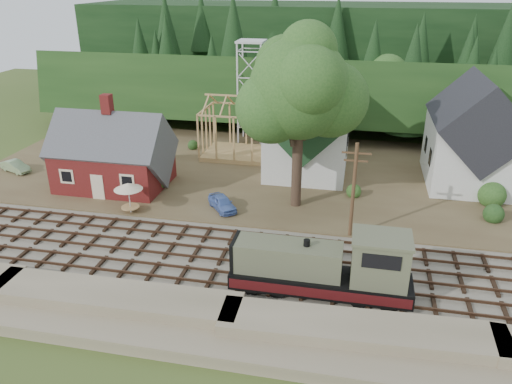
% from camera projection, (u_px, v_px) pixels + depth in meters
% --- Properties ---
extents(ground, '(140.00, 140.00, 0.00)m').
position_uv_depth(ground, '(250.00, 262.00, 36.60)').
color(ground, '#384C1E').
rests_on(ground, ground).
extents(embankment, '(64.00, 5.00, 1.60)m').
position_uv_depth(embankment, '(219.00, 338.00, 28.97)').
color(embankment, '#7F7259').
rests_on(embankment, ground).
extents(railroad_bed, '(64.00, 11.00, 0.16)m').
position_uv_depth(railroad_bed, '(250.00, 261.00, 36.56)').
color(railroad_bed, '#726B5B').
rests_on(railroad_bed, ground).
extents(village_flat, '(64.00, 26.00, 0.30)m').
position_uv_depth(village_flat, '(287.00, 173.00, 52.69)').
color(village_flat, brown).
rests_on(village_flat, ground).
extents(hillside, '(70.00, 28.96, 12.74)m').
position_uv_depth(hillside, '(311.00, 117.00, 74.28)').
color(hillside, '#1E3F19').
rests_on(hillside, ground).
extents(ridge, '(80.00, 20.00, 12.00)m').
position_uv_depth(ridge, '(321.00, 94.00, 88.63)').
color(ridge, black).
rests_on(ridge, ground).
extents(depot, '(10.80, 7.41, 9.00)m').
position_uv_depth(depot, '(113.00, 157.00, 48.20)').
color(depot, '#571714').
rests_on(depot, village_flat).
extents(church, '(8.40, 15.17, 13.00)m').
position_uv_depth(church, '(310.00, 124.00, 51.81)').
color(church, silver).
rests_on(church, village_flat).
extents(farmhouse, '(8.40, 10.80, 10.60)m').
position_uv_depth(farmhouse, '(473.00, 138.00, 48.30)').
color(farmhouse, silver).
rests_on(farmhouse, village_flat).
extents(timber_frame, '(8.20, 6.20, 6.99)m').
position_uv_depth(timber_frame, '(240.00, 131.00, 56.16)').
color(timber_frame, tan).
rests_on(timber_frame, village_flat).
extents(lattice_tower, '(3.20, 3.20, 12.12)m').
position_uv_depth(lattice_tower, '(251.00, 61.00, 58.84)').
color(lattice_tower, silver).
rests_on(lattice_tower, village_flat).
extents(big_tree, '(10.90, 8.40, 14.70)m').
position_uv_depth(big_tree, '(302.00, 96.00, 41.15)').
color(big_tree, '#38281E').
rests_on(big_tree, village_flat).
extents(telegraph_pole_near, '(2.20, 0.28, 8.00)m').
position_uv_depth(telegraph_pole_near, '(353.00, 190.00, 38.24)').
color(telegraph_pole_near, '#4C331E').
rests_on(telegraph_pole_near, ground).
extents(locomotive, '(11.48, 2.87, 4.61)m').
position_uv_depth(locomotive, '(327.00, 269.00, 32.00)').
color(locomotive, black).
rests_on(locomotive, railroad_bed).
extents(car_blue, '(3.51, 3.85, 1.27)m').
position_uv_depth(car_blue, '(222.00, 203.00, 43.93)').
color(car_blue, '#5F80CC').
rests_on(car_blue, village_flat).
extents(car_green, '(3.82, 2.45, 1.19)m').
position_uv_depth(car_green, '(15.00, 166.00, 52.43)').
color(car_green, '#89A773').
rests_on(car_green, village_flat).
extents(car_red, '(4.35, 2.15, 1.19)m').
position_uv_depth(car_red, '(466.00, 172.00, 50.80)').
color(car_red, red).
rests_on(car_red, village_flat).
extents(patio_set, '(2.46, 2.46, 2.74)m').
position_uv_depth(patio_set, '(128.00, 188.00, 42.73)').
color(patio_set, silver).
rests_on(patio_set, village_flat).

